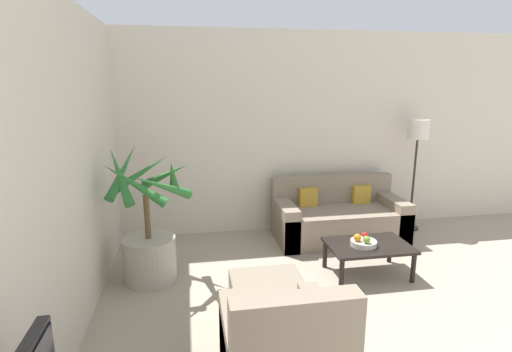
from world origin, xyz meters
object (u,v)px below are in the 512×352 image
at_px(fruit_bowl, 363,243).
at_px(apple_green, 367,240).
at_px(coffee_table, 368,248).
at_px(apple_red, 365,235).
at_px(ottoman, 267,299).
at_px(orange_fruit, 357,238).
at_px(sofa_loveseat, 338,218).
at_px(potted_palm, 149,239).
at_px(floor_lamp, 418,138).

relative_size(fruit_bowl, apple_green, 3.47).
bearing_deg(coffee_table, apple_red, 124.65).
xyz_separation_m(coffee_table, apple_green, (-0.07, -0.09, 0.14)).
bearing_deg(apple_red, ottoman, -150.75).
height_order(apple_red, apple_green, apple_green).
distance_m(apple_red, apple_green, 0.14).
bearing_deg(orange_fruit, sofa_loveseat, 78.71).
height_order(potted_palm, apple_green, potted_palm).
distance_m(potted_palm, apple_green, 2.25).
bearing_deg(fruit_bowl, orange_fruit, -178.48).
bearing_deg(fruit_bowl, apple_red, 57.73).
bearing_deg(ottoman, floor_lamp, 36.91).
bearing_deg(fruit_bowl, sofa_loveseat, 82.49).
distance_m(sofa_loveseat, orange_fruit, 1.11).
height_order(coffee_table, apple_green, apple_green).
distance_m(potted_palm, floor_lamp, 3.71).
bearing_deg(floor_lamp, orange_fruit, -137.76).
height_order(sofa_loveseat, ottoman, sofa_loveseat).
relative_size(coffee_table, apple_red, 13.26).
bearing_deg(apple_green, orange_fruit, 136.29).
relative_size(coffee_table, orange_fruit, 11.05).
relative_size(floor_lamp, apple_green, 19.59).
relative_size(apple_red, apple_green, 0.83).
distance_m(floor_lamp, coffee_table, 1.97).
bearing_deg(coffee_table, orange_fruit, -169.47).
xyz_separation_m(potted_palm, ottoman, (1.06, -0.92, -0.26)).
bearing_deg(ottoman, orange_fruit, 29.10).
xyz_separation_m(floor_lamp, coffee_table, (-1.21, -1.20, -0.99)).
bearing_deg(potted_palm, apple_green, -9.87).
relative_size(sofa_loveseat, fruit_bowl, 6.10).
xyz_separation_m(fruit_bowl, apple_green, (-0.00, -0.07, 0.07)).
bearing_deg(sofa_loveseat, apple_red, -95.65).
xyz_separation_m(sofa_loveseat, coffee_table, (-0.07, -1.05, 0.03)).
relative_size(apple_red, ottoman, 0.11).
height_order(potted_palm, orange_fruit, potted_palm).
height_order(potted_palm, sofa_loveseat, potted_palm).
relative_size(sofa_loveseat, floor_lamp, 1.08).
distance_m(sofa_loveseat, apple_red, 1.03).
height_order(fruit_bowl, apple_red, apple_red).
xyz_separation_m(potted_palm, sofa_loveseat, (2.36, 0.76, -0.18)).
bearing_deg(ottoman, apple_green, 24.87).
xyz_separation_m(potted_palm, fruit_bowl, (2.22, -0.32, -0.08)).
relative_size(sofa_loveseat, ottoman, 2.71).
bearing_deg(apple_green, potted_palm, 170.13).
xyz_separation_m(floor_lamp, fruit_bowl, (-1.28, -1.23, -0.91)).
bearing_deg(apple_red, sofa_loveseat, 84.35).
distance_m(coffee_table, apple_red, 0.15).
distance_m(apple_red, orange_fruit, 0.13).
height_order(apple_red, ottoman, apple_red).
xyz_separation_m(potted_palm, orange_fruit, (2.15, -0.32, -0.01)).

